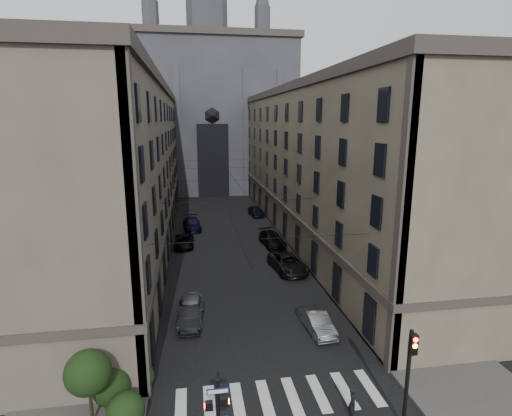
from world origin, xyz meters
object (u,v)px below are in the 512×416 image
car_left_near (191,309)px  pedestrian_signal_left (218,414)px  car_right_near (317,322)px  car_right_midfar (272,239)px  gothic_tower (209,105)px  traffic_light_right (409,368)px  car_right_midnear (288,263)px  car_right_far (256,211)px  car_left_midfar (184,241)px  car_left_far (192,224)px  pedestrian (353,403)px  car_left_midnear (189,316)px

car_left_near → pedestrian_signal_left: bearing=-80.3°
car_right_near → car_right_midfar: bearing=83.8°
car_right_midfar → gothic_tower: bearing=90.4°
traffic_light_right → car_right_midfar: size_ratio=0.95×
pedestrian_signal_left → car_right_midnear: size_ratio=0.67×
pedestrian_signal_left → car_left_near: size_ratio=0.83×
car_right_far → traffic_light_right: bearing=-95.2°
car_left_near → car_left_midfar: 18.09m
pedestrian_signal_left → car_left_midfar: size_ratio=0.82×
car_right_midnear → car_right_midfar: car_right_midnear is taller
car_right_near → car_left_far: bearing=102.8°
car_left_near → car_left_midfar: (-0.73, 18.08, -0.15)m
car_left_far → car_right_near: 30.07m
pedestrian_signal_left → car_right_near: pedestrian_signal_left is taller
car_left_far → car_right_near: bearing=-78.0°
car_right_midfar → pedestrian: 28.40m
car_right_near → car_right_midfar: 19.95m
pedestrian_signal_left → car_left_midfar: 31.24m
car_right_midnear → car_left_midnear: bearing=-143.7°
gothic_tower → car_left_midnear: size_ratio=13.35×
car_left_midnear → pedestrian: pedestrian is taller
car_left_far → car_right_midnear: (9.33, -17.21, 0.03)m
car_left_midfar → car_left_far: bearing=83.5°
pedestrian_signal_left → car_left_midfar: bearing=93.5°
gothic_tower → car_right_near: (4.20, -63.54, -17.10)m
car_left_midnear → car_left_midfar: size_ratio=0.89×
pedestrian_signal_left → traffic_light_right: bearing=2.6°
car_left_midnear → car_right_near: car_left_midnear is taller
car_right_near → car_right_far: size_ratio=0.94×
gothic_tower → car_left_far: size_ratio=10.62×
car_right_midnear → car_right_midfar: (0.11, 8.34, -0.03)m
car_left_midnear → pedestrian: size_ratio=2.62×
car_right_midnear → car_right_far: size_ratio=1.30×
car_left_midnear → pedestrian_signal_left: bearing=-83.7°
pedestrian_signal_left → car_left_far: pedestrian_signal_left is taller
gothic_tower → traffic_light_right: (5.60, -73.04, -14.51)m
traffic_light_right → car_left_far: (-10.02, 38.30, -2.50)m
gothic_tower → car_left_far: gothic_tower is taller
pedestrian_signal_left → car_right_near: 12.66m
traffic_light_right → car_left_midfar: traffic_light_right is taller
traffic_light_right → pedestrian: 3.51m
traffic_light_right → car_right_midnear: traffic_light_right is taller
car_left_far → car_right_midnear: size_ratio=0.92×
car_left_near → car_right_midnear: 12.77m
car_left_midfar → pedestrian: size_ratio=2.94×
car_right_far → gothic_tower: bearing=95.8°
traffic_light_right → car_right_near: size_ratio=1.22×
car_left_far → car_left_midfar: bearing=-102.1°
car_left_far → car_right_midfar: (9.43, -8.87, 0.01)m
gothic_tower → car_right_near: size_ratio=13.64×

